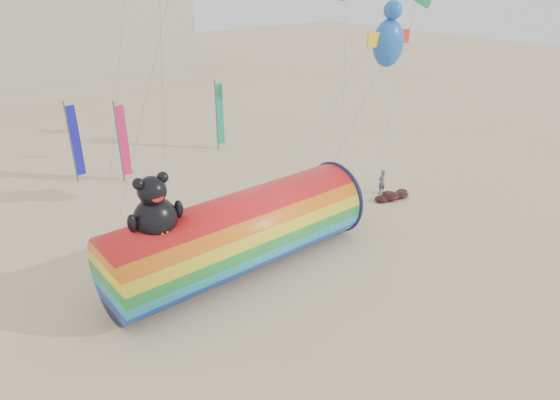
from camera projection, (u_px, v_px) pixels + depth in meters
ground at (292, 259)px, 23.46m from camera, size 160.00×160.00×0.00m
windsock_assembly at (239, 231)px, 22.09m from camera, size 12.26×3.73×5.65m
kite_handler at (382, 182)px, 29.98m from camera, size 0.56×0.37×1.51m
fabric_bundle at (392, 196)px, 29.56m from camera, size 2.62×1.35×0.41m
festival_banners at (143, 131)px, 32.83m from camera, size 10.98×1.96×5.20m
beachgoers at (546, 329)px, 17.64m from camera, size 82.25×50.29×1.84m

